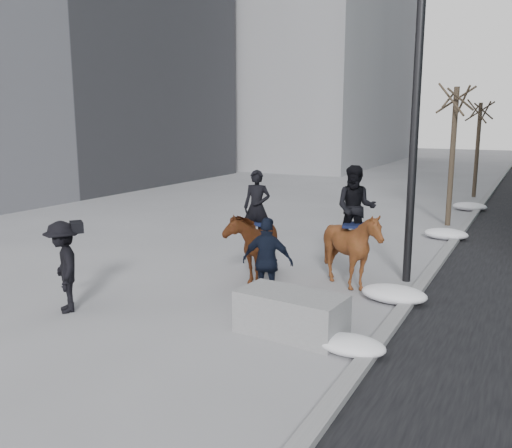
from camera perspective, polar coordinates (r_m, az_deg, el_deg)
The scene contains 11 objects.
ground at distance 10.53m, azimuth -3.09°, elevation -9.16°, with size 120.00×120.00×0.00m, color gray.
curb at distance 18.92m, azimuth 20.92°, elevation -0.55°, with size 0.25×90.00×0.12m, color gray.
planter at distance 9.37m, azimuth 3.72°, elevation -9.40°, with size 1.82×0.91×0.73m, color gray.
tree_near at distance 19.53m, azimuth 20.00°, elevation 7.34°, with size 1.20×1.20×5.17m, color #382B21, non-canonical shape.
tree_far at distance 27.22m, azimuth 22.30°, elevation 7.68°, with size 1.20×1.20×4.81m, color #392922, non-canonical shape.
mounted_left at distance 12.36m, azimuth -0.18°, elevation -1.59°, with size 1.23×2.06×2.49m.
mounted_right at distance 11.83m, azimuth 10.15°, elevation -1.65°, with size 1.70×1.83×2.66m.
feeder at distance 10.63m, azimuth 1.24°, elevation -3.99°, with size 1.08×0.93×1.75m.
camera_crew at distance 10.89m, azimuth -19.61°, elevation -4.23°, with size 1.30×1.21×1.75m.
lamppost at distance 12.50m, azimuth 16.87°, elevation 16.85°, with size 0.25×1.45×9.09m.
snow_piles at distance 15.79m, azimuth 18.39°, elevation -2.21°, with size 1.32×15.90×0.33m.
Camera 1 is at (5.09, -8.46, 3.65)m, focal length 38.00 mm.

